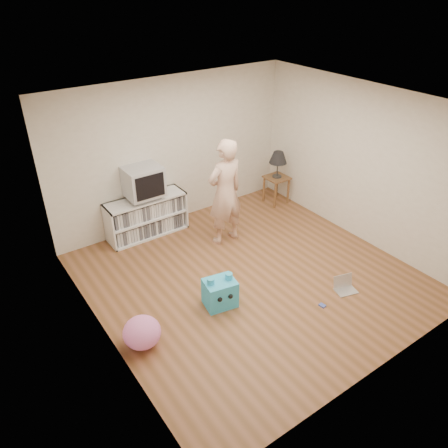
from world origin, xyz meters
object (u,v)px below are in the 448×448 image
at_px(side_table, 276,183).
at_px(laptop, 344,286).
at_px(dvd_deck, 145,197).
at_px(plush_blue, 220,293).
at_px(plush_pink, 142,332).
at_px(media_unit, 146,216).
at_px(person, 225,193).
at_px(crt_tv, 143,181).
at_px(table_lamp, 278,158).

bearing_deg(side_table, laptop, -110.30).
height_order(dvd_deck, plush_blue, dvd_deck).
bearing_deg(plush_pink, media_unit, 62.30).
bearing_deg(person, side_table, -163.01).
bearing_deg(plush_pink, plush_blue, 3.23).
xyz_separation_m(crt_tv, person, (1.00, -0.94, -0.11)).
distance_m(crt_tv, side_table, 2.73).
distance_m(media_unit, person, 1.49).
xyz_separation_m(dvd_deck, laptop, (1.65, -3.05, -0.68)).
distance_m(dvd_deck, person, 1.38).
bearing_deg(table_lamp, person, -160.68).
relative_size(dvd_deck, crt_tv, 0.75).
xyz_separation_m(media_unit, side_table, (2.64, -0.39, 0.07)).
height_order(crt_tv, plush_pink, crt_tv).
bearing_deg(dvd_deck, plush_pink, -117.86).
bearing_deg(plush_blue, side_table, 45.94).
height_order(table_lamp, laptop, table_lamp).
xyz_separation_m(table_lamp, laptop, (-0.99, -2.68, -0.88)).
height_order(side_table, laptop, side_table).
distance_m(crt_tv, plush_blue, 2.41).
bearing_deg(plush_pink, crt_tv, 62.11).
relative_size(media_unit, person, 0.77).
relative_size(dvd_deck, table_lamp, 0.87).
bearing_deg(laptop, dvd_deck, 133.94).
xyz_separation_m(laptop, plush_blue, (-1.67, 0.77, 0.15)).
relative_size(dvd_deck, side_table, 0.82).
xyz_separation_m(side_table, table_lamp, (-0.00, 0.00, 0.53)).
xyz_separation_m(person, laptop, (0.65, -2.10, -0.85)).
relative_size(table_lamp, plush_blue, 1.05).
distance_m(side_table, table_lamp, 0.53).
height_order(crt_tv, laptop, crt_tv).
relative_size(plush_blue, plush_pink, 1.04).
bearing_deg(media_unit, person, -43.94).
distance_m(plush_blue, plush_pink, 1.21).
xyz_separation_m(media_unit, dvd_deck, (0.00, -0.02, 0.39)).
bearing_deg(media_unit, plush_blue, -90.68).
xyz_separation_m(dvd_deck, crt_tv, (0.00, -0.00, 0.29)).
bearing_deg(plush_blue, table_lamp, 45.94).
bearing_deg(person, laptop, 104.84).
relative_size(side_table, person, 0.30).
bearing_deg(crt_tv, plush_pink, -117.89).
xyz_separation_m(media_unit, table_lamp, (2.64, -0.39, 0.59)).
xyz_separation_m(side_table, plush_pink, (-3.88, -1.98, -0.22)).
height_order(dvd_deck, crt_tv, crt_tv).
height_order(dvd_deck, person, person).
bearing_deg(person, dvd_deck, -45.80).
relative_size(media_unit, crt_tv, 2.33).
relative_size(table_lamp, laptop, 1.44).
bearing_deg(plush_pink, laptop, -13.66).
height_order(media_unit, person, person).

